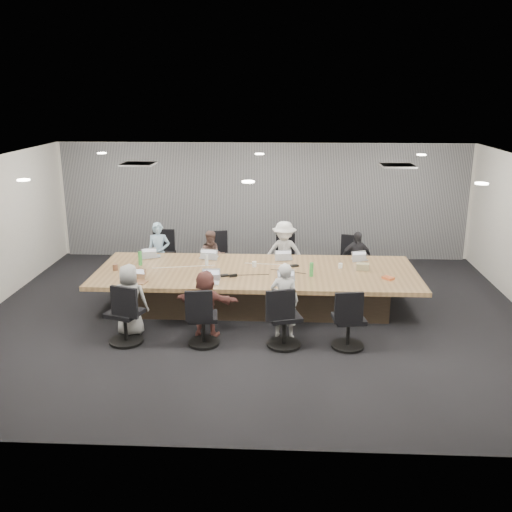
{
  "coord_description": "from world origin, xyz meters",
  "views": [
    {
      "loc": [
        0.5,
        -9.69,
        4.0
      ],
      "look_at": [
        0.0,
        0.4,
        1.05
      ],
      "focal_mm": 40.0,
      "sensor_mm": 36.0,
      "label": 1
    }
  ],
  "objects_px": {
    "person_2": "(284,254)",
    "bottle_clear": "(207,260)",
    "person_3": "(356,259)",
    "laptop_1": "(209,257)",
    "person_0": "(159,253)",
    "person_1": "(212,257)",
    "chair_3": "(354,264)",
    "laptop_2": "(284,258)",
    "chair_0": "(163,258)",
    "person_6": "(284,301)",
    "chair_4": "(125,318)",
    "chair_6": "(284,321)",
    "bottle_green_right": "(311,270)",
    "laptop_4": "(137,282)",
    "chair_1": "(215,260)",
    "conference_table": "(256,287)",
    "canvas_bag": "(363,267)",
    "laptop_6": "(284,284)",
    "bottle_green_left": "(140,258)",
    "person_4": "(130,300)",
    "laptop_3": "(360,259)",
    "snack_packet": "(388,278)",
    "laptop_5": "(210,283)",
    "person_5": "(206,304)",
    "chair_2": "(284,263)",
    "chair_7": "(349,323)",
    "chair_5": "(203,321)",
    "mug_brown": "(115,267)"
  },
  "relations": [
    {
      "from": "chair_1",
      "to": "conference_table",
      "type": "bearing_deg",
      "value": 108.9
    },
    {
      "from": "person_0",
      "to": "laptop_1",
      "type": "height_order",
      "value": "person_0"
    },
    {
      "from": "chair_7",
      "to": "snack_packet",
      "type": "height_order",
      "value": "chair_7"
    },
    {
      "from": "person_2",
      "to": "laptop_3",
      "type": "distance_m",
      "value": 1.61
    },
    {
      "from": "canvas_bag",
      "to": "person_4",
      "type": "bearing_deg",
      "value": -159.96
    },
    {
      "from": "person_3",
      "to": "canvas_bag",
      "type": "relative_size",
      "value": 5.13
    },
    {
      "from": "person_3",
      "to": "laptop_6",
      "type": "bearing_deg",
      "value": -132.17
    },
    {
      "from": "person_3",
      "to": "laptop_4",
      "type": "xyz_separation_m",
      "value": [
        -4.09,
        -2.15,
        0.16
      ]
    },
    {
      "from": "person_2",
      "to": "bottle_clear",
      "type": "xyz_separation_m",
      "value": [
        -1.49,
        -1.09,
        0.16
      ]
    },
    {
      "from": "chair_2",
      "to": "laptop_1",
      "type": "xyz_separation_m",
      "value": [
        -1.52,
        -0.9,
        0.36
      ]
    },
    {
      "from": "person_1",
      "to": "person_6",
      "type": "height_order",
      "value": "person_6"
    },
    {
      "from": "person_3",
      "to": "laptop_1",
      "type": "bearing_deg",
      "value": -177.0
    },
    {
      "from": "laptop_4",
      "to": "laptop_3",
      "type": "bearing_deg",
      "value": 35.68
    },
    {
      "from": "chair_3",
      "to": "mug_brown",
      "type": "distance_m",
      "value": 5.04
    },
    {
      "from": "laptop_4",
      "to": "laptop_6",
      "type": "height_order",
      "value": "same"
    },
    {
      "from": "chair_2",
      "to": "laptop_2",
      "type": "height_order",
      "value": "chair_2"
    },
    {
      "from": "chair_5",
      "to": "person_6",
      "type": "xyz_separation_m",
      "value": [
        1.31,
        0.35,
        0.25
      ]
    },
    {
      "from": "bottle_green_left",
      "to": "chair_3",
      "type": "bearing_deg",
      "value": 18.91
    },
    {
      "from": "chair_6",
      "to": "mug_brown",
      "type": "relative_size",
      "value": 7.36
    },
    {
      "from": "chair_3",
      "to": "laptop_2",
      "type": "distance_m",
      "value": 1.8
    },
    {
      "from": "bottle_green_left",
      "to": "chair_0",
      "type": "bearing_deg",
      "value": 85.57
    },
    {
      "from": "laptop_6",
      "to": "mug_brown",
      "type": "bearing_deg",
      "value": 157.81
    },
    {
      "from": "chair_3",
      "to": "person_6",
      "type": "xyz_separation_m",
      "value": [
        -1.5,
        -3.05,
        0.28
      ]
    },
    {
      "from": "chair_0",
      "to": "laptop_4",
      "type": "distance_m",
      "value": 2.52
    },
    {
      "from": "laptop_2",
      "to": "laptop_1",
      "type": "bearing_deg",
      "value": -6.83
    },
    {
      "from": "chair_2",
      "to": "bottle_green_left",
      "type": "distance_m",
      "value": 3.18
    },
    {
      "from": "person_1",
      "to": "person_3",
      "type": "xyz_separation_m",
      "value": [
        3.03,
        0.0,
        0.01
      ]
    },
    {
      "from": "person_1",
      "to": "laptop_6",
      "type": "distance_m",
      "value": 2.65
    },
    {
      "from": "laptop_6",
      "to": "bottle_green_right",
      "type": "distance_m",
      "value": 0.7
    },
    {
      "from": "person_2",
      "to": "person_6",
      "type": "distance_m",
      "value": 2.7
    },
    {
      "from": "conference_table",
      "to": "chair_6",
      "type": "bearing_deg",
      "value": -72.64
    },
    {
      "from": "chair_7",
      "to": "person_4",
      "type": "distance_m",
      "value": 3.64
    },
    {
      "from": "person_1",
      "to": "bottle_green_left",
      "type": "bearing_deg",
      "value": -153.26
    },
    {
      "from": "laptop_5",
      "to": "bottle_green_right",
      "type": "distance_m",
      "value": 1.86
    },
    {
      "from": "laptop_1",
      "to": "mug_brown",
      "type": "height_order",
      "value": "mug_brown"
    },
    {
      "from": "person_1",
      "to": "bottle_green_right",
      "type": "relative_size",
      "value": 4.5
    },
    {
      "from": "person_0",
      "to": "canvas_bag",
      "type": "distance_m",
      "value": 4.32
    },
    {
      "from": "person_4",
      "to": "laptop_5",
      "type": "bearing_deg",
      "value": -156.37
    },
    {
      "from": "bottle_clear",
      "to": "chair_3",
      "type": "bearing_deg",
      "value": 25.58
    },
    {
      "from": "laptop_3",
      "to": "snack_packet",
      "type": "xyz_separation_m",
      "value": [
        0.36,
        -1.2,
        0.01
      ]
    },
    {
      "from": "chair_4",
      "to": "person_0",
      "type": "relative_size",
      "value": 0.66
    },
    {
      "from": "chair_4",
      "to": "chair_6",
      "type": "bearing_deg",
      "value": 19.17
    },
    {
      "from": "chair_1",
      "to": "canvas_bag",
      "type": "distance_m",
      "value": 3.41
    },
    {
      "from": "person_1",
      "to": "snack_packet",
      "type": "xyz_separation_m",
      "value": [
        3.39,
        -1.75,
        0.18
      ]
    },
    {
      "from": "conference_table",
      "to": "chair_5",
      "type": "xyz_separation_m",
      "value": [
        -0.78,
        -1.7,
        0.0
      ]
    },
    {
      "from": "chair_0",
      "to": "person_6",
      "type": "relative_size",
      "value": 0.67
    },
    {
      "from": "snack_packet",
      "to": "bottle_green_left",
      "type": "bearing_deg",
      "value": 172.27
    },
    {
      "from": "mug_brown",
      "to": "person_6",
      "type": "bearing_deg",
      "value": -21.09
    },
    {
      "from": "person_3",
      "to": "person_5",
      "type": "bearing_deg",
      "value": -143.39
    },
    {
      "from": "person_6",
      "to": "person_4",
      "type": "bearing_deg",
      "value": 8.41
    }
  ]
}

